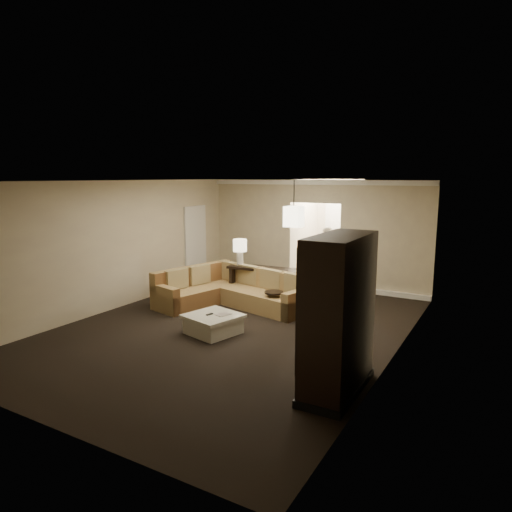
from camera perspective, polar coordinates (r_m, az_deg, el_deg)
The scene contains 19 objects.
ground at distance 8.87m, azimuth -2.90°, elevation -9.05°, with size 8.00×8.00×0.00m, color black.
wall_back at distance 12.04m, azimuth 7.30°, elevation 2.78°, with size 6.00×0.04×2.80m, color #BDAD8F.
wall_front at distance 5.65m, azimuth -25.44°, elevation -6.25°, with size 6.00×0.04×2.80m, color #BDAD8F.
wall_left at distance 10.42m, azimuth -17.04°, elevation 1.31°, with size 0.04×8.00×2.80m, color #BDAD8F.
wall_right at distance 7.38m, azimuth 17.10°, elevation -2.10°, with size 0.04×8.00×2.80m, color #BDAD8F.
ceiling at distance 8.39m, azimuth -3.06°, elevation 9.36°, with size 6.00×8.00×0.02m, color silver.
crown_molding at distance 11.91m, azimuth 7.35°, elevation 9.11°, with size 6.00×0.10×0.12m, color white.
baseboard at distance 12.24m, azimuth 7.08°, elevation -3.49°, with size 6.00×0.10×0.12m, color white.
side_door at distance 12.52m, azimuth -7.56°, elevation 1.42°, with size 0.05×0.90×2.10m, color white.
foyer at distance 13.30m, azimuth 9.49°, elevation 2.96°, with size 1.44×2.02×2.80m.
sectional_sofa at distance 10.29m, azimuth -3.14°, elevation -4.41°, with size 3.25×2.39×0.84m.
coffee_table at distance 8.59m, azimuth -5.38°, elevation -8.42°, with size 1.09×1.09×0.38m.
console_table at distance 10.50m, azimuth 1.94°, elevation -3.28°, with size 2.13×0.63×0.81m.
armoire at distance 6.21m, azimuth 10.19°, elevation -7.64°, with size 0.64×1.49×2.14m.
drink_table at distance 9.63m, azimuth 2.25°, elevation -5.27°, with size 0.40×0.40×0.50m.
table_lamp_left at distance 10.70m, azimuth -2.02°, elevation 1.01°, with size 0.32×0.32×0.62m.
table_lamp_right at distance 10.07m, azimuth 6.20°, elevation 0.39°, with size 0.32×0.32×0.62m.
pendant_light at distance 10.80m, azimuth 4.74°, elevation 4.96°, with size 0.38×0.38×1.09m.
person at distance 12.34m, azimuth 8.82°, elevation 0.43°, with size 0.63×0.42×1.74m, color beige.
Camera 1 is at (4.51, -7.07, 2.88)m, focal length 32.00 mm.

